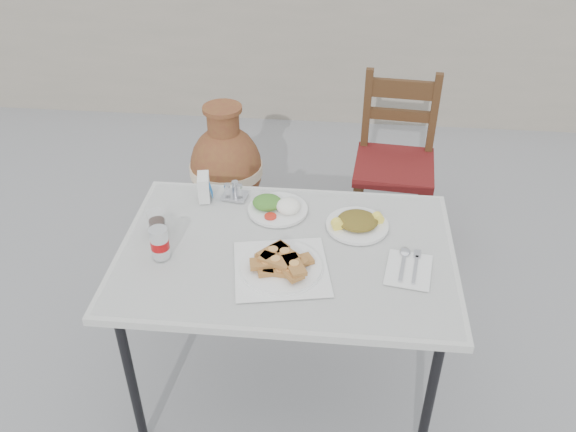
# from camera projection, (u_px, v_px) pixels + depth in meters

# --- Properties ---
(ground) EXTENTS (80.00, 80.00, 0.00)m
(ground) POSITION_uv_depth(u_px,v_px,m) (329.00, 380.00, 2.52)
(ground) COLOR gray
(ground) RESTS_ON ground
(cafe_table) EXTENTS (1.16, 0.79, 0.71)m
(cafe_table) POSITION_uv_depth(u_px,v_px,m) (286.00, 260.00, 2.13)
(cafe_table) COLOR black
(cafe_table) RESTS_ON ground
(pide_plate) EXTENTS (0.36, 0.36, 0.06)m
(pide_plate) POSITION_uv_depth(u_px,v_px,m) (281.00, 262.00, 2.00)
(pide_plate) COLOR silver
(pide_plate) RESTS_ON cafe_table
(salad_rice_plate) EXTENTS (0.23, 0.23, 0.06)m
(salad_rice_plate) POSITION_uv_depth(u_px,v_px,m) (277.00, 206.00, 2.28)
(salad_rice_plate) COLOR white
(salad_rice_plate) RESTS_ON cafe_table
(salad_chopped_plate) EXTENTS (0.23, 0.23, 0.05)m
(salad_chopped_plate) POSITION_uv_depth(u_px,v_px,m) (357.00, 223.00, 2.20)
(salad_chopped_plate) COLOR white
(salad_chopped_plate) RESTS_ON cafe_table
(soda_can) EXTENTS (0.06, 0.06, 0.11)m
(soda_can) POSITION_uv_depth(u_px,v_px,m) (160.00, 243.00, 2.04)
(soda_can) COLOR silver
(soda_can) RESTS_ON cafe_table
(cola_glass) EXTENTS (0.06, 0.06, 0.09)m
(cola_glass) POSITION_uv_depth(u_px,v_px,m) (157.00, 224.00, 2.16)
(cola_glass) COLOR white
(cola_glass) RESTS_ON cafe_table
(napkin_holder) EXTENTS (0.07, 0.09, 0.10)m
(napkin_holder) POSITION_uv_depth(u_px,v_px,m) (204.00, 187.00, 2.33)
(napkin_holder) COLOR silver
(napkin_holder) RESTS_ON cafe_table
(condiment_caddy) EXTENTS (0.11, 0.09, 0.07)m
(condiment_caddy) POSITION_uv_depth(u_px,v_px,m) (234.00, 192.00, 2.35)
(condiment_caddy) COLOR silver
(condiment_caddy) RESTS_ON cafe_table
(cutlery_napkin) EXTENTS (0.17, 0.21, 0.01)m
(cutlery_napkin) POSITION_uv_depth(u_px,v_px,m) (408.00, 266.00, 2.02)
(cutlery_napkin) COLOR silver
(cutlery_napkin) RESTS_ON cafe_table
(chair) EXTENTS (0.42, 0.42, 0.88)m
(chair) POSITION_uv_depth(u_px,v_px,m) (395.00, 161.00, 3.09)
(chair) COLOR #35220E
(chair) RESTS_ON ground
(terracotta_urn) EXTENTS (0.39, 0.39, 0.69)m
(terracotta_urn) POSITION_uv_depth(u_px,v_px,m) (226.00, 169.00, 3.29)
(terracotta_urn) COLOR brown
(terracotta_urn) RESTS_ON ground
(back_wall) EXTENTS (6.00, 0.25, 1.20)m
(back_wall) POSITION_uv_depth(u_px,v_px,m) (348.00, 36.00, 4.20)
(back_wall) COLOR gray
(back_wall) RESTS_ON ground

